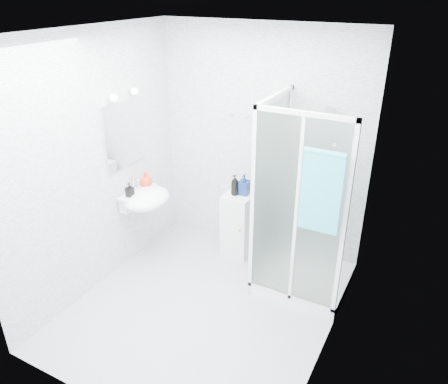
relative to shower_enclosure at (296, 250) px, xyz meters
The scene contains 12 objects.
room 1.33m from the shower_enclosure, 131.13° to the right, with size 2.40×2.60×2.60m.
shower_enclosure is the anchor object (origin of this frame).
wall_basin 1.72m from the shower_enclosure, 169.19° to the right, with size 0.46×0.56×0.35m.
mirror 2.16m from the shower_enclosure, behind, with size 0.02×0.60×0.70m, color white.
vanity_lights 2.35m from the shower_enclosure, behind, with size 0.10×0.40×0.08m.
wall_hooks 1.57m from the shower_enclosure, 151.98° to the left, with size 0.23×0.06×0.03m.
storage_cabinet 0.86m from the shower_enclosure, 160.53° to the left, with size 0.32×0.35×0.77m.
hand_towel 1.05m from the shower_enclosure, 53.82° to the right, with size 0.35×0.05×0.74m.
shampoo_bottle_a 1.00m from the shower_enclosure, 162.13° to the left, with size 0.09×0.09×0.24m, color black.
shampoo_bottle_b 0.94m from the shower_enclosure, 156.41° to the left, with size 0.11×0.11×0.24m, color navy.
soap_dispenser_orange 1.81m from the shower_enclosure, behind, with size 0.14×0.14×0.18m, color red.
soap_dispenser_black 1.86m from the shower_enclosure, 165.09° to the right, with size 0.07×0.07×0.16m, color black.
Camera 1 is at (1.79, -2.91, 2.93)m, focal length 35.00 mm.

